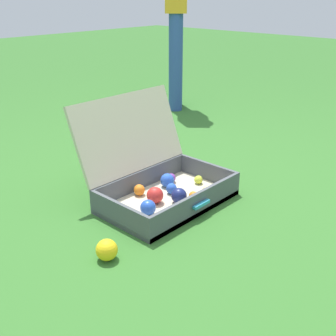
% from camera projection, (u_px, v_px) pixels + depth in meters
% --- Properties ---
extents(ground_plane, '(16.00, 16.00, 0.00)m').
position_uv_depth(ground_plane, '(187.00, 199.00, 2.24)').
color(ground_plane, '#336B28').
extents(open_suitcase, '(0.67, 0.59, 0.51)m').
position_uv_depth(open_suitcase, '(157.00, 179.00, 2.20)').
color(open_suitcase, beige).
rests_on(open_suitcase, ground).
extents(stray_ball_on_grass, '(0.09, 0.09, 0.09)m').
position_uv_depth(stray_ball_on_grass, '(107.00, 250.00, 1.73)').
color(stray_ball_on_grass, yellow).
rests_on(stray_ball_on_grass, ground).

